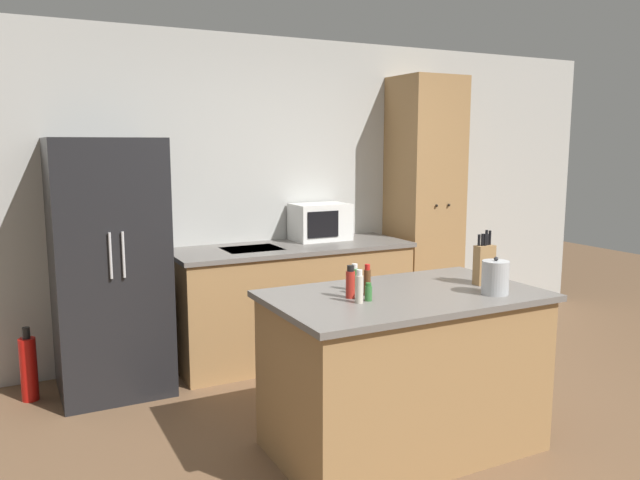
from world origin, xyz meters
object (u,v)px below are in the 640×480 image
refrigerator (109,266)px  kettle (495,277)px  spice_bottle_short_red (350,283)px  fire_extinguisher (29,368)px  spice_bottle_pale_salt (359,288)px  microwave (320,222)px  spice_bottle_green_herb (355,278)px  spice_bottle_tall_dark (367,281)px  knife_block (484,263)px  pantry_cabinet (424,208)px  spice_bottle_amber_oil (368,292)px

refrigerator → kettle: 2.61m
spice_bottle_short_red → fire_extinguisher: size_ratio=0.35×
refrigerator → spice_bottle_pale_salt: 2.01m
microwave → spice_bottle_pale_salt: bearing=-111.4°
spice_bottle_short_red → spice_bottle_green_herb: spice_bottle_short_red is taller
spice_bottle_green_herb → fire_extinguisher: spice_bottle_green_herb is taller
microwave → spice_bottle_short_red: (-0.75, -1.82, -0.08)m
refrigerator → spice_bottle_green_herb: refrigerator is taller
spice_bottle_green_herb → spice_bottle_tall_dark: bearing=-88.8°
microwave → fire_extinguisher: bearing=-176.2°
spice_bottle_tall_dark → spice_bottle_green_herb: bearing=91.2°
kettle → spice_bottle_green_herb: bearing=146.3°
refrigerator → kettle: size_ratio=8.44×
knife_block → spice_bottle_short_red: (-0.87, 0.07, -0.04)m
spice_bottle_short_red → kettle: kettle is taller
pantry_cabinet → spice_bottle_pale_salt: size_ratio=13.12×
spice_bottle_short_red → fire_extinguisher: bearing=133.1°
microwave → kettle: microwave is taller
refrigerator → spice_bottle_tall_dark: bearing=-55.4°
spice_bottle_tall_dark → spice_bottle_green_herb: 0.13m
spice_bottle_pale_salt → spice_bottle_short_red: bearing=83.8°
refrigerator → kettle: (1.76, -1.92, 0.12)m
fire_extinguisher → microwave: bearing=3.8°
knife_block → spice_bottle_pale_salt: bearing=-177.2°
microwave → kettle: 2.11m
pantry_cabinet → microwave: (-1.02, 0.08, -0.08)m
pantry_cabinet → fire_extinguisher: 3.45m
pantry_cabinet → spice_bottle_short_red: 2.49m
spice_bottle_tall_dark → spice_bottle_pale_salt: (-0.12, -0.13, 0.00)m
knife_block → kettle: (-0.11, -0.22, -0.03)m
refrigerator → microwave: refrigerator is taller
spice_bottle_tall_dark → spice_bottle_short_red: 0.11m
spice_bottle_amber_oil → spice_bottle_green_herb: size_ratio=0.63×
fire_extinguisher → refrigerator: bearing=-3.6°
spice_bottle_green_herb → fire_extinguisher: size_ratio=0.30×
kettle → fire_extinguisher: (-2.31, 1.95, -0.78)m
spice_bottle_amber_oil → spice_bottle_green_herb: bearing=77.1°
refrigerator → spice_bottle_tall_dark: refrigerator is taller
spice_bottle_green_herb → kettle: (0.64, -0.43, 0.02)m
spice_bottle_amber_oil → kettle: bearing=-15.2°
refrigerator → spice_bottle_amber_oil: bearing=-58.4°
microwave → knife_block: bearing=-86.4°
refrigerator → spice_bottle_short_red: 1.92m
knife_block → spice_bottle_pale_salt: (-0.88, -0.04, -0.04)m
spice_bottle_pale_salt → kettle: bearing=-12.7°
spice_bottle_amber_oil → spice_bottle_pale_salt: size_ratio=0.55×
spice_bottle_short_red → spice_bottle_green_herb: (0.11, 0.14, -0.01)m
spice_bottle_green_herb → pantry_cabinet: bearing=44.0°
microwave → spice_bottle_tall_dark: (-0.63, -1.81, -0.09)m
spice_bottle_amber_oil → refrigerator: bearing=121.6°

